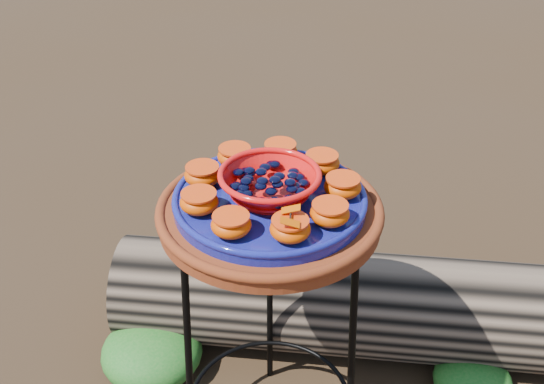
{
  "coord_description": "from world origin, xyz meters",
  "views": [
    {
      "loc": [
        -0.0,
        -1.15,
        1.52
      ],
      "look_at": [
        0.0,
        0.0,
        0.77
      ],
      "focal_mm": 45.0,
      "sensor_mm": 36.0,
      "label": 1
    }
  ],
  "objects_px": {
    "plant_stand": "(270,343)",
    "terracotta_saucer": "(270,214)",
    "driftwood_log": "(400,307)",
    "cobalt_plate": "(270,202)",
    "red_bowl": "(270,185)"
  },
  "relations": [
    {
      "from": "plant_stand",
      "to": "cobalt_plate",
      "type": "xyz_separation_m",
      "value": [
        0.0,
        0.0,
        0.4
      ]
    },
    {
      "from": "terracotta_saucer",
      "to": "plant_stand",
      "type": "bearing_deg",
      "value": 0.0
    },
    {
      "from": "plant_stand",
      "to": "cobalt_plate",
      "type": "height_order",
      "value": "cobalt_plate"
    },
    {
      "from": "terracotta_saucer",
      "to": "cobalt_plate",
      "type": "xyz_separation_m",
      "value": [
        0.0,
        0.0,
        0.03
      ]
    },
    {
      "from": "terracotta_saucer",
      "to": "cobalt_plate",
      "type": "bearing_deg",
      "value": 0.0
    },
    {
      "from": "terracotta_saucer",
      "to": "red_bowl",
      "type": "xyz_separation_m",
      "value": [
        0.0,
        0.0,
        0.07
      ]
    },
    {
      "from": "driftwood_log",
      "to": "cobalt_plate",
      "type": "bearing_deg",
      "value": -138.86
    },
    {
      "from": "plant_stand",
      "to": "cobalt_plate",
      "type": "relative_size",
      "value": 1.79
    },
    {
      "from": "terracotta_saucer",
      "to": "cobalt_plate",
      "type": "distance_m",
      "value": 0.03
    },
    {
      "from": "plant_stand",
      "to": "red_bowl",
      "type": "bearing_deg",
      "value": 0.0
    },
    {
      "from": "plant_stand",
      "to": "driftwood_log",
      "type": "xyz_separation_m",
      "value": [
        0.38,
        0.33,
        -0.19
      ]
    },
    {
      "from": "plant_stand",
      "to": "terracotta_saucer",
      "type": "distance_m",
      "value": 0.37
    },
    {
      "from": "plant_stand",
      "to": "terracotta_saucer",
      "type": "bearing_deg",
      "value": 0.0
    },
    {
      "from": "plant_stand",
      "to": "terracotta_saucer",
      "type": "xyz_separation_m",
      "value": [
        0.0,
        0.0,
        0.37
      ]
    },
    {
      "from": "red_bowl",
      "to": "driftwood_log",
      "type": "height_order",
      "value": "red_bowl"
    }
  ]
}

